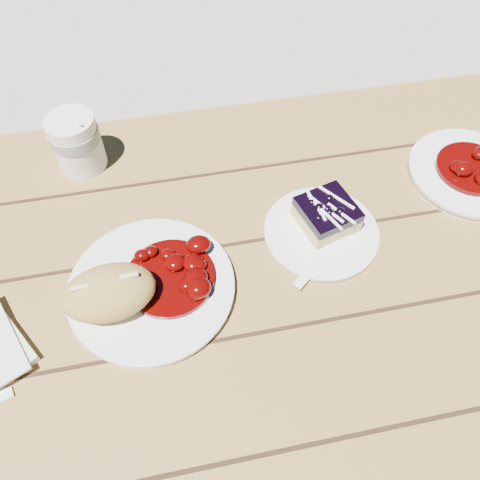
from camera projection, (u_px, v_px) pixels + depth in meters
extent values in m
plane|color=#A4A094|center=(258.00, 412.00, 1.34)|extent=(60.00, 60.00, 0.00)
cube|color=brown|center=(273.00, 289.00, 0.74)|extent=(2.00, 0.80, 0.05)
cube|color=brown|center=(214.00, 142.00, 1.34)|extent=(1.80, 0.25, 0.04)
cube|color=brown|center=(445.00, 160.00, 1.62)|extent=(0.06, 0.06, 0.42)
cylinder|color=white|center=(152.00, 288.00, 0.71)|extent=(0.25, 0.25, 0.02)
ellipsoid|color=#B29144|center=(109.00, 293.00, 0.66)|extent=(0.14, 0.10, 0.07)
cylinder|color=white|center=(321.00, 233.00, 0.77)|extent=(0.18, 0.18, 0.01)
cube|color=#D2C173|center=(326.00, 218.00, 0.76)|extent=(0.10, 0.10, 0.03)
cube|color=black|center=(328.00, 209.00, 0.75)|extent=(0.10, 0.10, 0.02)
cylinder|color=white|center=(77.00, 143.00, 0.82)|extent=(0.08, 0.08, 0.10)
cylinder|color=white|center=(469.00, 174.00, 0.84)|extent=(0.21, 0.21, 0.02)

